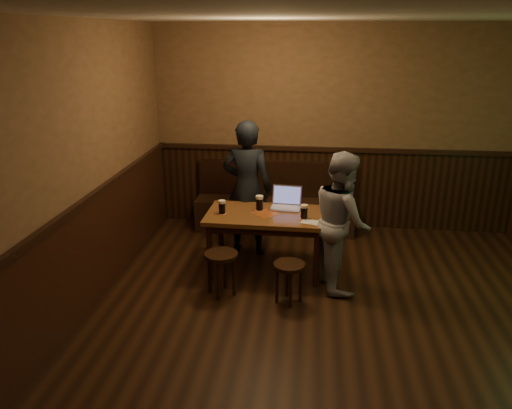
{
  "coord_description": "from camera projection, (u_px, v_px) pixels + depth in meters",
  "views": [
    {
      "loc": [
        -0.29,
        -3.89,
        2.67
      ],
      "look_at": [
        -0.89,
        1.31,
        0.86
      ],
      "focal_mm": 35.0,
      "sensor_mm": 36.0,
      "label": 1
    }
  ],
  "objects": [
    {
      "name": "pint_left",
      "position": [
        222.0,
        207.0,
        5.63
      ],
      "size": [
        0.1,
        0.1,
        0.16
      ],
      "color": "#AD2915",
      "rests_on": "pub_table"
    },
    {
      "name": "pint_right",
      "position": [
        304.0,
        212.0,
        5.48
      ],
      "size": [
        0.1,
        0.1,
        0.16
      ],
      "color": "#AD2915",
      "rests_on": "pub_table"
    },
    {
      "name": "bench",
      "position": [
        275.0,
        208.0,
        7.05
      ],
      "size": [
        2.2,
        0.5,
        0.95
      ],
      "color": "black",
      "rests_on": "ground"
    },
    {
      "name": "stool_right",
      "position": [
        289.0,
        271.0,
        5.1
      ],
      "size": [
        0.38,
        0.38,
        0.44
      ],
      "rotation": [
        0.0,
        0.0,
        0.19
      ],
      "color": "black",
      "rests_on": "ground"
    },
    {
      "name": "room",
      "position": [
        344.0,
        212.0,
        4.3
      ],
      "size": [
        5.04,
        6.04,
        2.84
      ],
      "color": "black",
      "rests_on": "ground"
    },
    {
      "name": "person_suit",
      "position": [
        247.0,
        188.0,
        6.14
      ],
      "size": [
        0.66,
        0.47,
        1.7
      ],
      "primitive_type": "imported",
      "rotation": [
        0.0,
        0.0,
        3.03
      ],
      "color": "black",
      "rests_on": "ground"
    },
    {
      "name": "laptop",
      "position": [
        286.0,
        202.0,
        5.84
      ],
      "size": [
        0.37,
        0.31,
        0.25
      ],
      "rotation": [
        0.0,
        0.0,
        -0.1
      ],
      "color": "silver",
      "rests_on": "pub_table"
    },
    {
      "name": "stool_left",
      "position": [
        221.0,
        261.0,
        5.26
      ],
      "size": [
        0.39,
        0.39,
        0.48
      ],
      "rotation": [
        0.0,
        0.0,
        -0.1
      ],
      "color": "black",
      "rests_on": "ground"
    },
    {
      "name": "pint_mid",
      "position": [
        260.0,
        203.0,
        5.74
      ],
      "size": [
        0.11,
        0.11,
        0.18
      ],
      "color": "#AD2915",
      "rests_on": "pub_table"
    },
    {
      "name": "menu",
      "position": [
        312.0,
        222.0,
        5.4
      ],
      "size": [
        0.25,
        0.21,
        0.0
      ],
      "primitive_type": "cube",
      "rotation": [
        0.0,
        0.0,
        -0.29
      ],
      "color": "silver",
      "rests_on": "pub_table"
    },
    {
      "name": "person_grey",
      "position": [
        342.0,
        221.0,
        5.33
      ],
      "size": [
        0.72,
        0.84,
        1.52
      ],
      "primitive_type": "imported",
      "rotation": [
        0.0,
        0.0,
        1.79
      ],
      "color": "gray",
      "rests_on": "ground"
    },
    {
      "name": "pub_table",
      "position": [
        266.0,
        221.0,
        5.69
      ],
      "size": [
        1.36,
        0.8,
        0.72
      ],
      "rotation": [
        0.0,
        0.0,
        -0.02
      ],
      "color": "brown",
      "rests_on": "ground"
    }
  ]
}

